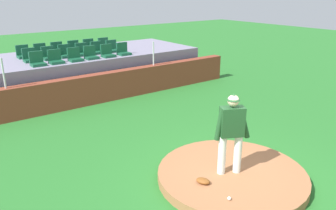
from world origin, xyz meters
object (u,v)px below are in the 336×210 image
stadium_chair_0 (37,61)px  stadium_chair_12 (23,54)px  stadium_chair_1 (56,59)px  stadium_chair_14 (58,50)px  stadium_chair_5 (123,51)px  stadium_chair_11 (112,48)px  pitcher (232,128)px  stadium_chair_8 (65,53)px  fielding_glove (203,181)px  stadium_chair_7 (49,55)px  baseball (229,198)px  stadium_chair_16 (89,47)px  stadium_chair_15 (74,49)px  stadium_chair_6 (30,57)px  stadium_chair_9 (82,52)px  stadium_chair_3 (91,55)px  stadium_chair_4 (108,53)px  stadium_chair_2 (75,57)px  stadium_chair_13 (41,52)px  stadium_chair_17 (104,46)px  stadium_chair_10 (97,50)px

stadium_chair_0 → stadium_chair_12: size_ratio=1.00×
stadium_chair_1 → stadium_chair_14: same height
stadium_chair_5 → stadium_chair_11: (-0.03, 0.90, 0.00)m
pitcher → stadium_chair_8: size_ratio=3.63×
fielding_glove → stadium_chair_8: (0.49, 8.74, 1.34)m
pitcher → stadium_chair_12: size_ratio=3.63×
stadium_chair_7 → stadium_chair_12: 1.17m
baseball → stadium_chair_16: bearing=79.5°
stadium_chair_0 → stadium_chair_12: same height
stadium_chair_15 → stadium_chair_8: bearing=49.8°
stadium_chair_6 → stadium_chair_9: same height
baseball → pitcher: bearing=44.1°
stadium_chair_3 → stadium_chair_12: bearing=-40.8°
stadium_chair_4 → stadium_chair_14: 2.28m
stadium_chair_14 → baseball: bearing=87.3°
fielding_glove → stadium_chair_12: bearing=162.0°
stadium_chair_4 → stadium_chair_6: (-2.77, 0.91, 0.00)m
stadium_chair_2 → stadium_chair_6: size_ratio=1.00×
stadium_chair_11 → stadium_chair_16: same height
stadium_chair_7 → stadium_chair_15: bearing=-147.1°
stadium_chair_12 → stadium_chair_14: 1.37m
stadium_chair_0 → stadium_chair_13: bearing=-110.7°
stadium_chair_0 → stadium_chair_2: same height
stadium_chair_2 → stadium_chair_17: bearing=-139.9°
stadium_chair_12 → stadium_chair_14: size_ratio=1.00×
stadium_chair_12 → stadium_chair_13: same height
pitcher → stadium_chair_17: bearing=106.2°
pitcher → stadium_chair_12: pitcher is taller
baseball → stadium_chair_12: stadium_chair_12 is taller
stadium_chair_7 → stadium_chair_9: 1.38m
stadium_chair_17 → stadium_chair_16: bearing=-3.8°
stadium_chair_8 → stadium_chair_15: same height
stadium_chair_1 → stadium_chair_13: same height
stadium_chair_1 → stadium_chair_5: 2.83m
stadium_chair_14 → stadium_chair_15: (0.72, -0.01, 0.00)m
stadium_chair_9 → stadium_chair_12: bearing=-23.3°
stadium_chair_1 → stadium_chair_15: bearing=-128.9°
stadium_chair_10 → stadium_chair_11: bearing=178.2°
fielding_glove → stadium_chair_16: 9.92m
stadium_chair_5 → stadium_chair_8: (-2.12, 0.92, 0.00)m
stadium_chair_6 → stadium_chair_15: same height
stadium_chair_6 → stadium_chair_14: 1.64m
stadium_chair_3 → stadium_chair_5: size_ratio=1.00×
stadium_chair_3 → stadium_chair_4: 0.70m
stadium_chair_11 → stadium_chair_1: bearing=17.9°
stadium_chair_4 → stadium_chair_8: 1.68m
fielding_glove → stadium_chair_2: bearing=153.0°
stadium_chair_16 → stadium_chair_7: bearing=24.2°
stadium_chair_6 → stadium_chair_10: size_ratio=1.00×
stadium_chair_7 → stadium_chair_15: 1.66m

